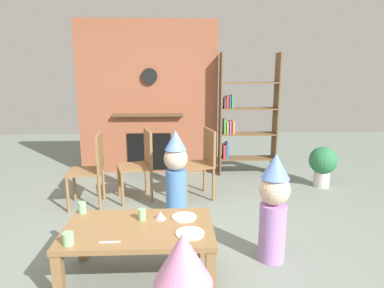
{
  "coord_description": "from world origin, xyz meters",
  "views": [
    {
      "loc": [
        0.01,
        -2.75,
        1.62
      ],
      "look_at": [
        0.15,
        0.4,
        0.93
      ],
      "focal_mm": 31.09,
      "sensor_mm": 36.0,
      "label": 1
    }
  ],
  "objects_px": {
    "birthday_cake_slice": "(160,215)",
    "dining_chair_left": "(93,165)",
    "paper_cup_near_left": "(82,207)",
    "paper_plate_front": "(190,233)",
    "dining_chair_middle": "(141,161)",
    "bookshelf": "(243,120)",
    "coffee_table": "(139,234)",
    "child_in_pink": "(274,205)",
    "paper_cup_near_right": "(68,239)",
    "potted_plant_tall": "(323,163)",
    "dining_chair_right": "(203,159)",
    "child_by_the_chairs": "(176,171)",
    "paper_plate_rear": "(184,217)",
    "paper_cup_center": "(142,215)"
  },
  "relations": [
    {
      "from": "birthday_cake_slice",
      "to": "dining_chair_left",
      "type": "relative_size",
      "value": 0.11
    },
    {
      "from": "paper_cup_near_left",
      "to": "paper_plate_front",
      "type": "xyz_separation_m",
      "value": [
        0.9,
        -0.42,
        -0.04
      ]
    },
    {
      "from": "dining_chair_left",
      "to": "dining_chair_middle",
      "type": "height_order",
      "value": "same"
    },
    {
      "from": "bookshelf",
      "to": "coffee_table",
      "type": "relative_size",
      "value": 1.65
    },
    {
      "from": "bookshelf",
      "to": "child_in_pink",
      "type": "xyz_separation_m",
      "value": [
        -0.22,
        -2.53,
        -0.37
      ]
    },
    {
      "from": "paper_cup_near_left",
      "to": "paper_cup_near_right",
      "type": "height_order",
      "value": "paper_cup_near_left"
    },
    {
      "from": "paper_cup_near_left",
      "to": "potted_plant_tall",
      "type": "height_order",
      "value": "potted_plant_tall"
    },
    {
      "from": "paper_plate_front",
      "to": "dining_chair_right",
      "type": "bearing_deg",
      "value": 82.9
    },
    {
      "from": "birthday_cake_slice",
      "to": "paper_plate_front",
      "type": "bearing_deg",
      "value": -49.22
    },
    {
      "from": "child_by_the_chairs",
      "to": "dining_chair_left",
      "type": "bearing_deg",
      "value": -93.03
    },
    {
      "from": "bookshelf",
      "to": "dining_chair_right",
      "type": "height_order",
      "value": "bookshelf"
    },
    {
      "from": "paper_cup_near_left",
      "to": "paper_cup_near_right",
      "type": "xyz_separation_m",
      "value": [
        0.05,
        -0.53,
        -0.0
      ]
    },
    {
      "from": "paper_plate_rear",
      "to": "paper_cup_near_left",
      "type": "bearing_deg",
      "value": 170.83
    },
    {
      "from": "paper_cup_near_left",
      "to": "paper_plate_rear",
      "type": "xyz_separation_m",
      "value": [
        0.86,
        -0.14,
        -0.04
      ]
    },
    {
      "from": "potted_plant_tall",
      "to": "paper_cup_near_left",
      "type": "bearing_deg",
      "value": -148.1
    },
    {
      "from": "paper_cup_center",
      "to": "child_by_the_chairs",
      "type": "distance_m",
      "value": 1.13
    },
    {
      "from": "birthday_cake_slice",
      "to": "dining_chair_middle",
      "type": "bearing_deg",
      "value": 101.37
    },
    {
      "from": "paper_cup_near_left",
      "to": "dining_chair_right",
      "type": "xyz_separation_m",
      "value": [
        1.13,
        1.46,
        0.02
      ]
    },
    {
      "from": "birthday_cake_slice",
      "to": "dining_chair_right",
      "type": "distance_m",
      "value": 1.68
    },
    {
      "from": "dining_chair_right",
      "to": "paper_plate_rear",
      "type": "bearing_deg",
      "value": 66.47
    },
    {
      "from": "paper_plate_front",
      "to": "paper_plate_rear",
      "type": "relative_size",
      "value": 1.06
    },
    {
      "from": "coffee_table",
      "to": "paper_cup_near_left",
      "type": "height_order",
      "value": "paper_cup_near_left"
    },
    {
      "from": "paper_plate_rear",
      "to": "dining_chair_right",
      "type": "xyz_separation_m",
      "value": [
        0.27,
        1.6,
        0.06
      ]
    },
    {
      "from": "coffee_table",
      "to": "child_in_pink",
      "type": "bearing_deg",
      "value": 11.36
    },
    {
      "from": "dining_chair_left",
      "to": "dining_chair_right",
      "type": "xyz_separation_m",
      "value": [
        1.35,
        0.24,
        0.0
      ]
    },
    {
      "from": "paper_cup_center",
      "to": "paper_plate_rear",
      "type": "bearing_deg",
      "value": 3.66
    },
    {
      "from": "coffee_table",
      "to": "paper_plate_rear",
      "type": "distance_m",
      "value": 0.39
    },
    {
      "from": "paper_cup_near_right",
      "to": "child_by_the_chairs",
      "type": "xyz_separation_m",
      "value": [
        0.74,
        1.47,
        0.03
      ]
    },
    {
      "from": "paper_plate_front",
      "to": "potted_plant_tall",
      "type": "bearing_deg",
      "value": 48.17
    },
    {
      "from": "paper_cup_near_right",
      "to": "paper_plate_rear",
      "type": "bearing_deg",
      "value": 25.98
    },
    {
      "from": "child_in_pink",
      "to": "dining_chair_left",
      "type": "distance_m",
      "value": 2.24
    },
    {
      "from": "paper_cup_near_left",
      "to": "dining_chair_left",
      "type": "relative_size",
      "value": 0.11
    },
    {
      "from": "bookshelf",
      "to": "dining_chair_left",
      "type": "relative_size",
      "value": 2.11
    },
    {
      "from": "dining_chair_right",
      "to": "potted_plant_tall",
      "type": "relative_size",
      "value": 1.55
    },
    {
      "from": "paper_plate_front",
      "to": "child_in_pink",
      "type": "bearing_deg",
      "value": 26.29
    },
    {
      "from": "paper_plate_rear",
      "to": "birthday_cake_slice",
      "type": "distance_m",
      "value": 0.2
    },
    {
      "from": "dining_chair_left",
      "to": "dining_chair_right",
      "type": "bearing_deg",
      "value": -174.9
    },
    {
      "from": "coffee_table",
      "to": "dining_chair_middle",
      "type": "distance_m",
      "value": 1.72
    },
    {
      "from": "paper_cup_center",
      "to": "paper_cup_near_right",
      "type": "bearing_deg",
      "value": -141.56
    },
    {
      "from": "child_in_pink",
      "to": "dining_chair_right",
      "type": "relative_size",
      "value": 1.06
    },
    {
      "from": "paper_cup_near_left",
      "to": "bookshelf",
      "type": "bearing_deg",
      "value": 53.22
    },
    {
      "from": "paper_cup_center",
      "to": "dining_chair_right",
      "type": "distance_m",
      "value": 1.74
    },
    {
      "from": "bookshelf",
      "to": "paper_cup_near_right",
      "type": "bearing_deg",
      "value": -120.87
    },
    {
      "from": "paper_cup_center",
      "to": "birthday_cake_slice",
      "type": "xyz_separation_m",
      "value": [
        0.15,
        0.01,
        -0.01
      ]
    },
    {
      "from": "paper_cup_near_left",
      "to": "dining_chair_left",
      "type": "height_order",
      "value": "dining_chair_left"
    },
    {
      "from": "paper_cup_near_left",
      "to": "child_by_the_chairs",
      "type": "distance_m",
      "value": 1.23
    },
    {
      "from": "paper_cup_near_right",
      "to": "child_in_pink",
      "type": "distance_m",
      "value": 1.65
    },
    {
      "from": "dining_chair_middle",
      "to": "paper_plate_rear",
      "type": "bearing_deg",
      "value": 92.08
    },
    {
      "from": "coffee_table",
      "to": "birthday_cake_slice",
      "type": "relative_size",
      "value": 11.52
    },
    {
      "from": "birthday_cake_slice",
      "to": "paper_plate_rear",
      "type": "bearing_deg",
      "value": 2.96
    }
  ]
}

